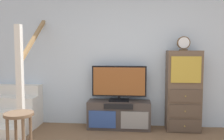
# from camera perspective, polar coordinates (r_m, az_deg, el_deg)

# --- Properties ---
(back_wall) EXTENTS (6.40, 0.12, 2.70)m
(back_wall) POSITION_cam_1_polar(r_m,az_deg,el_deg) (4.41, 5.86, 3.95)
(back_wall) COLOR silver
(back_wall) RESTS_ON ground_plane
(media_console) EXTENTS (1.13, 0.38, 0.50)m
(media_console) POSITION_cam_1_polar(r_m,az_deg,el_deg) (4.31, 1.70, -10.87)
(media_console) COLOR #423833
(media_console) RESTS_ON ground_plane
(television) EXTENTS (0.98, 0.22, 0.64)m
(television) POSITION_cam_1_polar(r_m,az_deg,el_deg) (4.21, 1.74, -3.04)
(television) COLOR black
(television) RESTS_ON media_console
(side_cabinet) EXTENTS (0.58, 0.38, 1.41)m
(side_cabinet) POSITION_cam_1_polar(r_m,az_deg,el_deg) (4.30, 17.01, -4.90)
(side_cabinet) COLOR brown
(side_cabinet) RESTS_ON ground_plane
(desk_clock) EXTENTS (0.22, 0.08, 0.24)m
(desk_clock) POSITION_cam_1_polar(r_m,az_deg,el_deg) (4.23, 17.09, 6.23)
(desk_clock) COLOR #4C3823
(desk_clock) RESTS_ON side_cabinet
(staircase) EXTENTS (1.00, 1.36, 2.20)m
(staircase) POSITION_cam_1_polar(r_m,az_deg,el_deg) (4.81, -22.23, -8.10)
(staircase) COLOR silver
(staircase) RESTS_ON ground_plane
(bar_stool_near) EXTENTS (0.34, 0.34, 0.69)m
(bar_stool_near) POSITION_cam_1_polar(r_m,az_deg,el_deg) (3.02, -21.72, -12.88)
(bar_stool_near) COLOR brown
(bar_stool_near) RESTS_ON ground_plane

